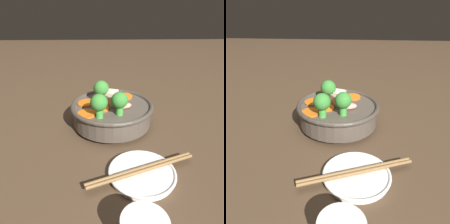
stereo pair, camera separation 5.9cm
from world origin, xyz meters
TOP-DOWN VIEW (x-y plane):
  - ground_plane at (0.00, 0.00)m, footprint 3.00×3.00m
  - stirfry_bowl at (0.00, 0.00)m, footprint 0.22×0.22m
  - side_saucer at (-0.05, 0.20)m, footprint 0.13×0.13m
  - chopsticks_pair at (-0.05, 0.20)m, footprint 0.22×0.10m

SIDE VIEW (x-z plane):
  - ground_plane at x=0.00m, z-range 0.00..0.00m
  - side_saucer at x=-0.05m, z-range 0.00..0.01m
  - chopsticks_pair at x=-0.05m, z-range 0.01..0.02m
  - stirfry_bowl at x=0.00m, z-range -0.02..0.10m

